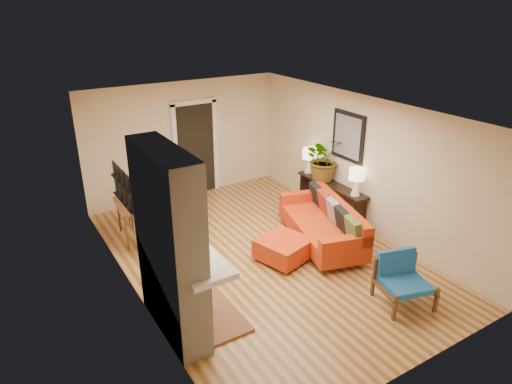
% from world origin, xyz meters
% --- Properties ---
extents(room_shell, '(6.50, 6.50, 6.50)m').
position_xyz_m(room_shell, '(0.60, 2.63, 1.24)').
color(room_shell, '#D68B52').
rests_on(room_shell, ground).
extents(fireplace, '(1.09, 1.68, 2.60)m').
position_xyz_m(fireplace, '(-2.00, -1.00, 1.24)').
color(fireplace, white).
rests_on(fireplace, ground).
extents(sofa, '(1.48, 2.32, 0.85)m').
position_xyz_m(sofa, '(1.27, -0.20, 0.37)').
color(sofa, silver).
rests_on(sofa, ground).
extents(ottoman, '(0.97, 0.97, 0.40)m').
position_xyz_m(ottoman, '(0.24, -0.32, 0.23)').
color(ottoman, silver).
rests_on(ottoman, ground).
extents(blue_chair, '(0.89, 0.87, 0.75)m').
position_xyz_m(blue_chair, '(1.08, -2.17, 0.41)').
color(blue_chair, brown).
rests_on(blue_chair, ground).
extents(dining_table, '(0.81, 1.66, 0.88)m').
position_xyz_m(dining_table, '(-1.58, 1.78, 0.58)').
color(dining_table, brown).
rests_on(dining_table, ground).
extents(console_table, '(0.34, 1.85, 0.72)m').
position_xyz_m(console_table, '(2.07, 0.61, 0.58)').
color(console_table, black).
rests_on(console_table, ground).
extents(lamp_near, '(0.30, 0.30, 0.54)m').
position_xyz_m(lamp_near, '(2.07, -0.07, 1.06)').
color(lamp_near, white).
rests_on(lamp_near, console_table).
extents(lamp_far, '(0.30, 0.30, 0.54)m').
position_xyz_m(lamp_far, '(2.07, 1.38, 1.06)').
color(lamp_far, white).
rests_on(lamp_far, console_table).
extents(houseplant, '(0.94, 0.85, 0.94)m').
position_xyz_m(houseplant, '(2.06, 0.86, 1.20)').
color(houseplant, '#1E5919').
rests_on(houseplant, console_table).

